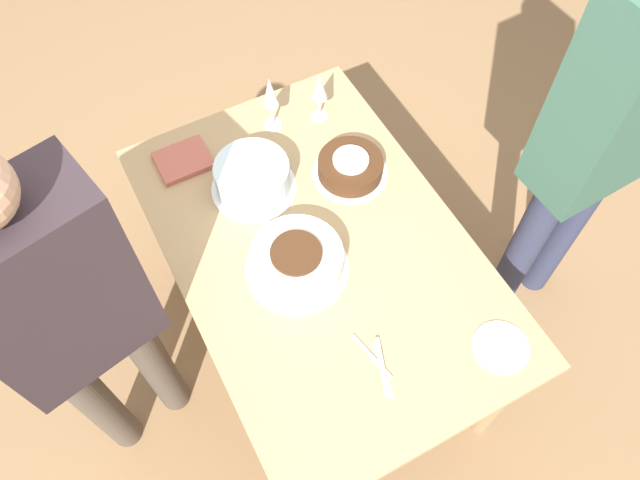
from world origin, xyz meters
The scene contains 12 objects.
ground_plane centered at (0.00, 0.00, 0.00)m, with size 12.00×12.00×0.00m, color #8E6B47.
dining_table centered at (0.00, 0.00, 0.62)m, with size 1.37×0.89×0.73m.
cake_center_white centered at (-0.03, 0.10, 0.78)m, with size 0.33×0.33×0.10m.
cake_front_chocolate centered at (0.21, -0.23, 0.77)m, with size 0.26×0.26×0.08m.
cake_back_decorated centered at (0.31, 0.09, 0.79)m, with size 0.29×0.29×0.12m.
wine_glass_near centered at (0.49, -0.26, 0.87)m, with size 0.06×0.06×0.21m.
wine_glass_far centered at (0.54, -0.09, 0.89)m, with size 0.07×0.07×0.22m.
dessert_plate_left centered at (-0.54, -0.31, 0.74)m, with size 0.17×0.17×0.01m.
fork_pile centered at (-0.43, 0.03, 0.74)m, with size 0.22×0.08×0.01m.
napkin_stack centered at (0.53, 0.25, 0.74)m, with size 0.15×0.18×0.02m.
person_cutting centered at (-0.21, -0.85, 1.07)m, with size 0.24×0.41×1.76m.
person_watching centered at (0.02, 0.73, 0.95)m, with size 0.30×0.44×1.58m.
Camera 1 is at (-0.89, 0.47, 2.44)m, focal length 35.00 mm.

